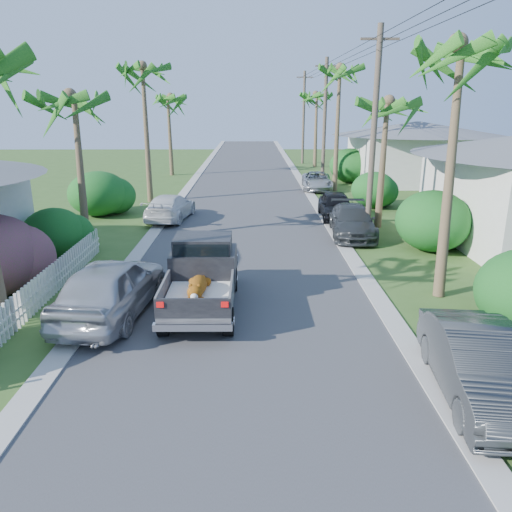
{
  "coord_description": "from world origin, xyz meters",
  "views": [
    {
      "loc": [
        0.34,
        -8.97,
        5.84
      ],
      "look_at": [
        0.47,
        5.61,
        1.4
      ],
      "focal_mm": 35.0,
      "sensor_mm": 36.0,
      "label": 1
    }
  ],
  "objects_px": {
    "palm_r_a": "(464,45)",
    "house_right_far": "(415,155)",
    "utility_pole_b": "(374,135)",
    "utility_pole_d": "(304,117)",
    "palm_l_c": "(142,67)",
    "parked_car_rf": "(336,206)",
    "palm_r_b": "(387,102)",
    "palm_r_d": "(317,94)",
    "palm_l_b": "(73,96)",
    "pickup_truck": "(203,272)",
    "utility_pole_c": "(325,122)",
    "parked_car_lf": "(170,207)",
    "palm_l_d": "(168,97)",
    "parked_car_ln": "(111,287)",
    "parked_car_rd": "(317,181)",
    "parked_car_rm": "(352,221)",
    "parked_car_rn": "(480,365)",
    "palm_r_c": "(340,68)"
  },
  "relations": [
    {
      "from": "palm_l_c",
      "to": "parked_car_rd",
      "type": "bearing_deg",
      "value": 21.9
    },
    {
      "from": "parked_car_rm",
      "to": "utility_pole_b",
      "type": "bearing_deg",
      "value": -25.5
    },
    {
      "from": "palm_r_b",
      "to": "utility_pole_d",
      "type": "bearing_deg",
      "value": 92.05
    },
    {
      "from": "pickup_truck",
      "to": "utility_pole_d",
      "type": "height_order",
      "value": "utility_pole_d"
    },
    {
      "from": "parked_car_rf",
      "to": "palm_r_b",
      "type": "relative_size",
      "value": 0.57
    },
    {
      "from": "pickup_truck",
      "to": "parked_car_lf",
      "type": "bearing_deg",
      "value": 103.66
    },
    {
      "from": "palm_l_c",
      "to": "utility_pole_b",
      "type": "xyz_separation_m",
      "value": [
        11.6,
        -9.0,
        -3.31
      ]
    },
    {
      "from": "palm_r_d",
      "to": "parked_car_lf",
      "type": "bearing_deg",
      "value": -114.24
    },
    {
      "from": "palm_l_d",
      "to": "palm_l_c",
      "type": "bearing_deg",
      "value": -87.61
    },
    {
      "from": "palm_r_a",
      "to": "house_right_far",
      "type": "xyz_separation_m",
      "value": [
        6.7,
        24.0,
        -5.3
      ]
    },
    {
      "from": "palm_r_d",
      "to": "house_right_far",
      "type": "distance_m",
      "value": 12.79
    },
    {
      "from": "palm_l_b",
      "to": "palm_l_d",
      "type": "relative_size",
      "value": 0.96
    },
    {
      "from": "palm_l_b",
      "to": "pickup_truck",
      "type": "bearing_deg",
      "value": -49.92
    },
    {
      "from": "parked_car_rd",
      "to": "palm_l_c",
      "type": "distance_m",
      "value": 13.92
    },
    {
      "from": "parked_car_ln",
      "to": "utility_pole_d",
      "type": "xyz_separation_m",
      "value": [
        9.26,
        38.64,
        3.74
      ]
    },
    {
      "from": "palm_r_a",
      "to": "utility_pole_c",
      "type": "height_order",
      "value": "utility_pole_c"
    },
    {
      "from": "palm_l_d",
      "to": "parked_car_ln",
      "type": "bearing_deg",
      "value": -84.53
    },
    {
      "from": "palm_r_c",
      "to": "house_right_far",
      "type": "distance_m",
      "value": 9.9
    },
    {
      "from": "parked_car_rd",
      "to": "palm_l_b",
      "type": "height_order",
      "value": "palm_l_b"
    },
    {
      "from": "palm_r_d",
      "to": "parked_car_rn",
      "type": "bearing_deg",
      "value": -92.15
    },
    {
      "from": "palm_r_d",
      "to": "utility_pole_d",
      "type": "bearing_deg",
      "value": 106.7
    },
    {
      "from": "palm_r_b",
      "to": "palm_r_c",
      "type": "relative_size",
      "value": 0.77
    },
    {
      "from": "parked_car_rf",
      "to": "parked_car_ln",
      "type": "distance_m",
      "value": 15.22
    },
    {
      "from": "pickup_truck",
      "to": "house_right_far",
      "type": "bearing_deg",
      "value": 60.27
    },
    {
      "from": "utility_pole_b",
      "to": "utility_pole_d",
      "type": "distance_m",
      "value": 30.0
    },
    {
      "from": "palm_r_a",
      "to": "palm_r_b",
      "type": "height_order",
      "value": "palm_r_a"
    },
    {
      "from": "utility_pole_d",
      "to": "palm_r_d",
      "type": "bearing_deg",
      "value": -73.3
    },
    {
      "from": "palm_l_d",
      "to": "palm_r_c",
      "type": "distance_m",
      "value": 15.1
    },
    {
      "from": "palm_l_c",
      "to": "palm_r_a",
      "type": "bearing_deg",
      "value": -52.45
    },
    {
      "from": "parked_car_ln",
      "to": "palm_r_d",
      "type": "height_order",
      "value": "palm_r_d"
    },
    {
      "from": "house_right_far",
      "to": "parked_car_rf",
      "type": "bearing_deg",
      "value": -122.2
    },
    {
      "from": "parked_car_rn",
      "to": "house_right_far",
      "type": "relative_size",
      "value": 0.49
    },
    {
      "from": "palm_l_b",
      "to": "utility_pole_c",
      "type": "bearing_deg",
      "value": 52.22
    },
    {
      "from": "utility_pole_c",
      "to": "parked_car_rn",
      "type": "bearing_deg",
      "value": -91.23
    },
    {
      "from": "parked_car_rf",
      "to": "palm_l_b",
      "type": "height_order",
      "value": "palm_l_b"
    },
    {
      "from": "palm_l_d",
      "to": "utility_pole_c",
      "type": "distance_m",
      "value": 13.63
    },
    {
      "from": "parked_car_rm",
      "to": "parked_car_rn",
      "type": "bearing_deg",
      "value": -85.28
    },
    {
      "from": "parked_car_rm",
      "to": "utility_pole_c",
      "type": "xyz_separation_m",
      "value": [
        0.63,
        14.63,
        3.92
      ]
    },
    {
      "from": "palm_l_c",
      "to": "palm_l_d",
      "type": "relative_size",
      "value": 1.19
    },
    {
      "from": "parked_car_rf",
      "to": "palm_r_d",
      "type": "bearing_deg",
      "value": 86.97
    },
    {
      "from": "palm_l_b",
      "to": "palm_l_d",
      "type": "distance_m",
      "value": 22.0
    },
    {
      "from": "pickup_truck",
      "to": "utility_pole_c",
      "type": "xyz_separation_m",
      "value": [
        6.73,
        22.74,
        3.59
      ]
    },
    {
      "from": "parked_car_lf",
      "to": "palm_r_b",
      "type": "height_order",
      "value": "palm_r_b"
    },
    {
      "from": "palm_l_b",
      "to": "palm_r_c",
      "type": "bearing_deg",
      "value": 47.12
    },
    {
      "from": "palm_l_d",
      "to": "parked_car_rm",
      "type": "bearing_deg",
      "value": -60.94
    },
    {
      "from": "parked_car_rm",
      "to": "parked_car_ln",
      "type": "relative_size",
      "value": 0.94
    },
    {
      "from": "parked_car_rd",
      "to": "utility_pole_d",
      "type": "height_order",
      "value": "utility_pole_d"
    },
    {
      "from": "pickup_truck",
      "to": "palm_r_a",
      "type": "bearing_deg",
      "value": 5.68
    },
    {
      "from": "palm_r_a",
      "to": "parked_car_rd",
      "type": "bearing_deg",
      "value": 93.64
    },
    {
      "from": "palm_r_d",
      "to": "utility_pole_c",
      "type": "bearing_deg",
      "value": -94.29
    }
  ]
}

